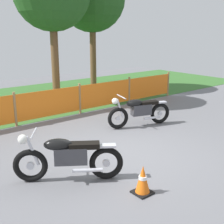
# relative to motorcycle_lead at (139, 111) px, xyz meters

# --- Properties ---
(ground) EXTENTS (24.00, 24.00, 0.02)m
(ground) POSITION_rel_motorcycle_lead_xyz_m (-1.75, -1.14, -0.48)
(ground) COLOR slate
(grass_verge) EXTENTS (24.00, 6.22, 0.01)m
(grass_verge) POSITION_rel_motorcycle_lead_xyz_m (-1.75, 5.40, -0.46)
(grass_verge) COLOR #386B2D
(grass_verge) RESTS_ON ground
(barrier_fence) EXTENTS (11.48, 0.08, 1.05)m
(barrier_fence) POSITION_rel_motorcycle_lead_xyz_m (-1.75, 2.30, 0.07)
(barrier_fence) COLOR #997547
(barrier_fence) RESTS_ON ground
(motorcycle_lead) EXTENTS (1.99, 0.82, 0.97)m
(motorcycle_lead) POSITION_rel_motorcycle_lead_xyz_m (0.00, 0.00, 0.00)
(motorcycle_lead) COLOR black
(motorcycle_lead) RESTS_ON ground
(motorcycle_trailing) EXTENTS (1.79, 1.28, 0.99)m
(motorcycle_trailing) POSITION_rel_motorcycle_lead_xyz_m (-3.40, -1.57, 0.01)
(motorcycle_trailing) COLOR black
(motorcycle_trailing) RESTS_ON ground
(traffic_cone) EXTENTS (0.32, 0.32, 0.53)m
(traffic_cone) POSITION_rel_motorcycle_lead_xyz_m (-2.63, -2.82, -0.21)
(traffic_cone) COLOR black
(traffic_cone) RESTS_ON ground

